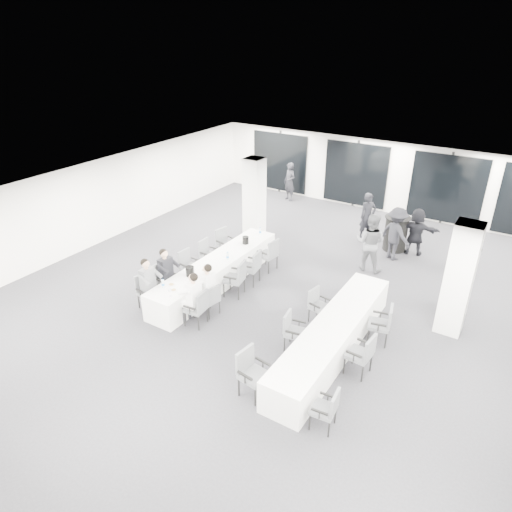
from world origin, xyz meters
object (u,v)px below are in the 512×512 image
Objects in this scene: banquet_table_main at (217,272)px; chair_main_right_second at (211,298)px; chair_main_right_near at (198,306)px; standing_guest_b at (371,239)px; standing_guest_h at (456,275)px; chair_main_left_second at (164,278)px; chair_side_right_mid at (363,353)px; chair_side_left_mid at (292,329)px; ice_bucket_far at (246,240)px; standing_guest_g at (290,179)px; chair_main_left_far at (224,241)px; standing_guest_d at (467,248)px; chair_main_left_fourth at (207,252)px; chair_main_right_mid at (237,277)px; standing_guest_f at (416,229)px; chair_main_left_near at (146,289)px; chair_side_left_near at (251,370)px; banquet_table_side at (333,337)px; ice_bucket_near at (190,271)px; cocktail_table at (396,233)px; chair_main_right_far at (270,253)px; standing_guest_c at (396,230)px; chair_side_right_near at (328,408)px; chair_main_left_mid at (188,264)px; chair_side_left_far at (317,303)px; chair_main_right_fourth at (253,265)px; chair_side_right_far at (383,322)px; standing_guest_a at (368,213)px.

chair_main_right_second reaches higher than banquet_table_main.
chair_main_right_near reaches higher than banquet_table_main.
standing_guest_h is (2.58, -0.95, -0.02)m from standing_guest_b.
standing_guest_b is at bearing 141.07° from chair_main_left_second.
chair_side_left_mid is at bearing 94.53° from chair_side_right_mid.
chair_main_right_near is at bearing -76.78° from ice_bucket_far.
standing_guest_g is 8.16× the size of ice_bucket_far.
standing_guest_d reaches higher than chair_main_left_far.
chair_main_right_mid is (1.67, -0.84, 0.06)m from chair_main_left_fourth.
chair_side_right_mid is at bearing 82.36° from standing_guest_f.
chair_main_left_near is 0.92× the size of chair_side_left_near.
chair_side_left_mid is (2.37, 0.43, -0.03)m from chair_main_right_near.
banquet_table_side is 2.61× the size of standing_guest_d.
chair_main_right_second is 0.89× the size of chair_side_right_mid.
ice_bucket_near is at bearing 179.95° from banquet_table_side.
cocktail_table is (3.60, 4.98, 0.21)m from banquet_table_main.
ice_bucket_far is at bearing 93.51° from chair_main_left_far.
chair_side_right_mid reaches higher than banquet_table_main.
standing_guest_c reaches higher than chair_main_right_far.
standing_guest_b is at bearing 8.21° from chair_side_right_near.
standing_guest_b is (-0.69, 4.24, 0.64)m from banquet_table_side.
chair_side_left_near reaches higher than chair_main_left_mid.
chair_main_right_far is at bearing 72.69° from standing_guest_h.
standing_guest_b is (2.50, 1.64, 0.44)m from chair_main_right_far.
chair_main_right_second is (1.66, -1.09, -0.04)m from chair_main_left_mid.
chair_main_left_mid reaches higher than chair_side_left_far.
banquet_table_main is 4.88× the size of chair_side_left_near.
standing_guest_c is at bearing 92.76° from banquet_table_side.
banquet_table_main is at bearing 41.74° from chair_main_right_second.
standing_guest_h is (5.08, 1.65, 0.42)m from chair_main_right_fourth.
chair_main_right_near is at bearing -41.94° from ice_bucket_near.
chair_side_right_far reaches higher than chair_side_left_far.
chair_main_left_mid is 0.95× the size of chair_side_right_mid.
standing_guest_g is at bearing 123.94° from banquet_table_side.
chair_main_left_near is 0.97× the size of chair_side_right_far.
chair_main_right_fourth is 4.76m from standing_guest_c.
cocktail_table reaches higher than chair_main_left_far.
chair_main_right_mid is 1.80m from ice_bucket_far.
ice_bucket_near is at bearing -161.95° from standing_guest_a.
chair_side_left_mid is (2.36, -2.02, -0.06)m from chair_main_right_fourth.
chair_main_right_fourth reaches higher than ice_bucket_near.
chair_side_left_far is (4.03, 0.13, -0.03)m from chair_main_left_mid.
standing_guest_g reaches higher than chair_main_right_second.
chair_side_left_far is 5.24m from standing_guest_f.
chair_main_left_second is at bearing 64.42° from chair_main_right_near.
chair_side_left_mid is at bearing 118.35° from standing_guest_h.
chair_main_left_second reaches higher than chair_side_left_far.
standing_guest_b reaches higher than standing_guest_c.
standing_guest_c reaches higher than chair_main_left_fourth.
chair_main_right_second is at bearing 119.08° from chair_main_left_near.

